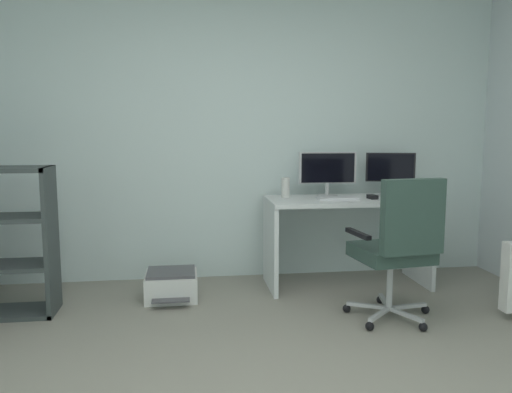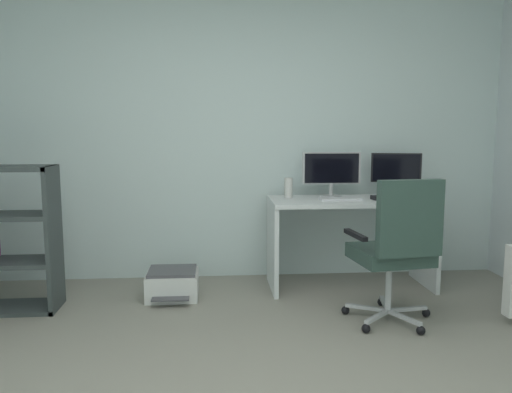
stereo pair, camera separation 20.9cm
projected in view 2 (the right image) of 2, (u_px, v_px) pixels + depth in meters
wall_back at (235, 127)px, 4.58m from camera, size 4.83×0.10×2.71m
desk at (350, 223)px, 4.31m from camera, size 1.35×0.61×0.76m
monitor_main at (331, 170)px, 4.40m from camera, size 0.50×0.18×0.38m
monitor_secondary at (396, 170)px, 4.45m from camera, size 0.42×0.18×0.37m
keyboard at (340, 199)px, 4.20m from camera, size 0.34×0.13×0.02m
computer_mouse at (376, 198)px, 4.22m from camera, size 0.07×0.11×0.03m
desktop_speaker at (288, 188)px, 4.34m from camera, size 0.07×0.07×0.17m
office_chair at (397, 245)px, 3.44m from camera, size 0.62×0.64×1.02m
printer at (173, 284)px, 4.08m from camera, size 0.40×0.45×0.23m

